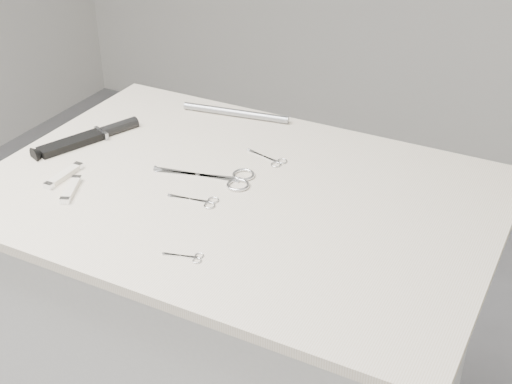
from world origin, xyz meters
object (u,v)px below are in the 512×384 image
at_px(pocket_knife_b, 71,189).
at_px(metal_rail, 236,113).
at_px(sheathed_knife, 93,136).
at_px(large_shears, 225,178).
at_px(embroidery_scissors_b, 271,160).
at_px(pocket_knife_a, 64,175).
at_px(embroidery_scissors_a, 201,201).
at_px(plinth, 241,365).
at_px(tiny_scissors, 188,257).

bearing_deg(pocket_knife_b, metal_rail, -38.77).
height_order(sheathed_knife, pocket_knife_b, sheathed_knife).
xyz_separation_m(sheathed_knife, metal_rail, (0.22, 0.25, -0.00)).
height_order(large_shears, embroidery_scissors_b, large_shears).
relative_size(pocket_knife_a, metal_rail, 0.40).
relative_size(embroidery_scissors_b, metal_rail, 0.38).
bearing_deg(embroidery_scissors_a, large_shears, 80.90).
distance_m(large_shears, metal_rail, 0.30).
bearing_deg(metal_rail, pocket_knife_a, -111.78).
height_order(embroidery_scissors_b, pocket_knife_a, pocket_knife_a).
height_order(large_shears, embroidery_scissors_a, large_shears).
height_order(sheathed_knife, metal_rail, sheathed_knife).
distance_m(plinth, sheathed_knife, 0.62).
xyz_separation_m(sheathed_knife, pocket_knife_b, (0.10, -0.20, -0.00)).
xyz_separation_m(pocket_knife_b, metal_rail, (0.12, 0.45, 0.00)).
distance_m(tiny_scissors, sheathed_knife, 0.51).
bearing_deg(sheathed_knife, pocket_knife_a, -139.11).
height_order(large_shears, pocket_knife_b, pocket_knife_b).
xyz_separation_m(pocket_knife_a, pocket_knife_b, (0.05, -0.04, -0.00)).
bearing_deg(metal_rail, pocket_knife_b, -104.57).
xyz_separation_m(embroidery_scissors_b, sheathed_knife, (-0.39, -0.09, 0.01)).
height_order(embroidery_scissors_a, tiny_scissors, same).
bearing_deg(tiny_scissors, metal_rail, 94.62).
bearing_deg(sheathed_knife, metal_rail, -19.25).
bearing_deg(pocket_knife_b, tiny_scissors, -127.96).
bearing_deg(sheathed_knife, plinth, -74.36).
relative_size(sheathed_knife, pocket_knife_a, 2.28).
bearing_deg(sheathed_knife, pocket_knife_b, -130.37).
xyz_separation_m(embroidery_scissors_a, tiny_scissors, (0.07, -0.16, -0.00)).
bearing_deg(large_shears, pocket_knife_b, -156.60).
distance_m(plinth, metal_rail, 0.59).
xyz_separation_m(large_shears, embroidery_scissors_a, (0.00, -0.10, -0.00)).
bearing_deg(plinth, large_shears, 149.64).
bearing_deg(embroidery_scissors_a, embroidery_scissors_b, 67.94).
xyz_separation_m(embroidery_scissors_b, tiny_scissors, (0.03, -0.37, -0.00)).
height_order(tiny_scissors, sheathed_knife, sheathed_knife).
xyz_separation_m(plinth, pocket_knife_b, (-0.29, -0.16, 0.48)).
relative_size(embroidery_scissors_a, embroidery_scissors_b, 1.02).
relative_size(large_shears, tiny_scissors, 2.92).
relative_size(embroidery_scissors_b, pocket_knife_b, 1.04).
bearing_deg(large_shears, plinth, -43.68).
height_order(pocket_knife_a, metal_rail, metal_rail).
bearing_deg(embroidery_scissors_a, pocket_knife_a, 179.81).
bearing_deg(tiny_scissors, sheathed_knife, 130.52).
height_order(embroidery_scissors_a, metal_rail, metal_rail).
xyz_separation_m(embroidery_scissors_a, sheathed_knife, (-0.35, 0.12, 0.01)).
xyz_separation_m(embroidery_scissors_b, pocket_knife_a, (-0.34, -0.26, 0.00)).
bearing_deg(sheathed_knife, embroidery_scissors_b, -54.37).
xyz_separation_m(large_shears, pocket_knife_b, (-0.24, -0.18, 0.00)).
bearing_deg(pocket_knife_a, embroidery_scissors_b, -53.08).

